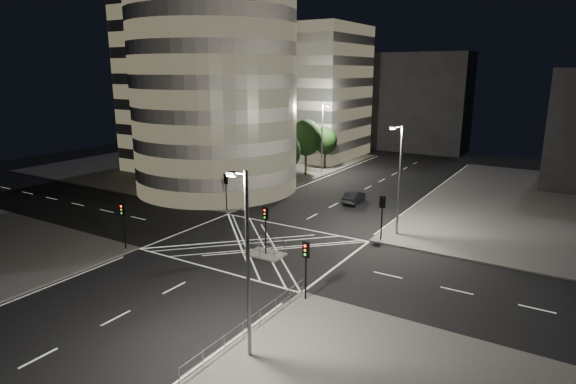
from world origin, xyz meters
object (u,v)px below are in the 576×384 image
Objects in this scene: traffic_signal_nr at (306,260)px; street_lamp_right_near at (247,260)px; traffic_signal_nl at (123,217)px; traffic_signal_fl at (226,185)px; street_lamp_left_far at (322,136)px; street_lamp_left_near at (249,153)px; sedan at (354,197)px; street_lamp_right_far at (399,177)px; traffic_signal_fr at (382,210)px; central_island at (266,254)px; traffic_signal_island at (266,222)px.

traffic_signal_nr is 0.40× the size of street_lamp_right_near.
street_lamp_right_near is at bearing -21.55° from traffic_signal_nl.
street_lamp_left_far is (-0.64, 23.20, 2.63)m from traffic_signal_fl.
traffic_signal_fl is 0.40× the size of street_lamp_left_far.
street_lamp_left_near is 2.36× the size of sedan.
sedan is at bearing 25.44° from street_lamp_left_near.
street_lamp_right_far is at bearing 90.00° from street_lamp_right_near.
street_lamp_left_near reaches higher than sedan.
street_lamp_right_near is (0.64, -20.80, 2.63)m from traffic_signal_fr.
central_island is at bearing 86.72° from sedan.
street_lamp_left_far and street_lamp_right_far have the same top height.
street_lamp_left_far is 28.23m from street_lamp_right_far.
street_lamp_left_near is 18.00m from street_lamp_left_far.
traffic_signal_island is at bearing 0.00° from central_island.
central_island is 0.75× the size of traffic_signal_fl.
street_lamp_right_near is at bearing -59.25° from central_island.
traffic_signal_fr is 0.40× the size of street_lamp_left_far.
central_island is at bearing 0.00° from traffic_signal_island.
street_lamp_right_far reaches higher than traffic_signal_island.
street_lamp_left_far is (-18.24, 36.80, 2.63)m from traffic_signal_nr.
central_island is 0.30× the size of street_lamp_left_far.
central_island is 0.30× the size of street_lamp_right_near.
traffic_signal_nl and traffic_signal_island have the same top height.
street_lamp_left_far is at bearing 131.94° from street_lamp_right_far.
street_lamp_right_near is at bearing -88.25° from traffic_signal_fr.
traffic_signal_island is 0.94× the size of sedan.
street_lamp_right_near is 2.36× the size of sedan.
central_island is 0.75× the size of traffic_signal_fr.
street_lamp_left_far is 1.00× the size of street_lamp_right_far.
traffic_signal_nl is 1.00× the size of traffic_signal_fr.
street_lamp_left_near is 1.00× the size of street_lamp_left_far.
traffic_signal_island is at bearing -125.30° from street_lamp_right_far.
traffic_signal_fl is 1.00× the size of traffic_signal_nl.
street_lamp_left_near is 1.00× the size of street_lamp_right_near.
street_lamp_right_near reaches higher than sedan.
street_lamp_right_near reaches higher than traffic_signal_fl.
traffic_signal_nr is at bearing -63.64° from street_lamp_left_far.
sedan is (-7.30, 24.00, -2.22)m from traffic_signal_nr.
traffic_signal_fr is 0.94× the size of sedan.
traffic_signal_nl is at bearing -90.00° from traffic_signal_fl.
street_lamp_right_near is (0.00, -23.00, 0.00)m from street_lamp_right_far.
street_lamp_right_far is at bearing 54.70° from traffic_signal_island.
traffic_signal_nl is 0.40× the size of street_lamp_right_near.
central_island is 0.75× the size of traffic_signal_island.
traffic_signal_fr is 12.90m from sedan.
traffic_signal_island reaches higher than sedan.
central_island is 2.84m from traffic_signal_island.
sedan is (-7.94, 31.20, -4.84)m from street_lamp_right_near.
street_lamp_left_far is (0.00, 18.00, 0.00)m from street_lamp_left_near.
traffic_signal_fr is 13.60m from traffic_signal_nr.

